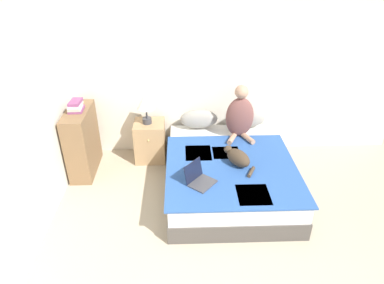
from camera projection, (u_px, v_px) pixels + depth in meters
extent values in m
cube|color=silver|center=(223.00, 70.00, 4.86)|extent=(5.31, 0.05, 2.55)
cube|color=silver|center=(13.00, 136.00, 3.20)|extent=(0.05, 4.64, 2.55)
cube|color=#4C4742|center=(228.00, 180.00, 4.54)|extent=(1.56, 1.97, 0.23)
cube|color=silver|center=(229.00, 166.00, 4.42)|extent=(1.53, 1.95, 0.21)
cube|color=#2D569E|center=(232.00, 168.00, 4.20)|extent=(1.60, 1.58, 0.02)
cube|color=silver|center=(198.00, 153.00, 4.48)|extent=(0.34, 0.38, 0.01)
cube|color=silver|center=(226.00, 153.00, 4.48)|extent=(0.35, 0.31, 0.01)
cube|color=silver|center=(253.00, 195.00, 3.74)|extent=(0.36, 0.37, 0.01)
ellipsoid|color=gray|center=(199.00, 119.00, 5.02)|extent=(0.55, 0.21, 0.29)
ellipsoid|color=gray|center=(246.00, 118.00, 5.04)|extent=(0.55, 0.21, 0.29)
ellipsoid|color=brown|center=(240.00, 117.00, 4.73)|extent=(0.39, 0.21, 0.58)
sphere|color=tan|center=(242.00, 92.00, 4.54)|extent=(0.18, 0.18, 0.18)
cylinder|color=tan|center=(232.00, 138.00, 4.74)|extent=(0.18, 0.28, 0.07)
cylinder|color=tan|center=(248.00, 138.00, 4.75)|extent=(0.18, 0.28, 0.07)
ellipsoid|color=#473828|center=(238.00, 158.00, 4.19)|extent=(0.36, 0.40, 0.20)
sphere|color=#473828|center=(228.00, 149.00, 4.32)|extent=(0.10, 0.10, 0.10)
cone|color=#473828|center=(226.00, 147.00, 4.29)|extent=(0.05, 0.05, 0.05)
cone|color=#473828|center=(230.00, 146.00, 4.31)|extent=(0.05, 0.05, 0.05)
cylinder|color=#473828|center=(251.00, 172.00, 4.06)|extent=(0.13, 0.19, 0.04)
cube|color=#424247|center=(203.00, 183.00, 3.89)|extent=(0.36, 0.37, 0.02)
cube|color=black|center=(193.00, 171.00, 3.90)|extent=(0.23, 0.26, 0.22)
cube|color=tan|center=(150.00, 141.00, 5.07)|extent=(0.44, 0.42, 0.60)
sphere|color=tan|center=(148.00, 141.00, 4.81)|extent=(0.03, 0.03, 0.03)
cylinder|color=#38383D|center=(147.00, 121.00, 4.90)|extent=(0.13, 0.13, 0.08)
cylinder|color=#38383D|center=(147.00, 113.00, 4.84)|extent=(0.02, 0.02, 0.15)
cone|color=white|center=(146.00, 101.00, 4.75)|extent=(0.25, 0.25, 0.22)
cube|color=brown|center=(82.00, 141.00, 4.72)|extent=(0.30, 0.77, 0.93)
cube|color=#844270|center=(76.00, 109.00, 4.49)|extent=(0.19, 0.24, 0.03)
cube|color=beige|center=(75.00, 108.00, 4.46)|extent=(0.17, 0.22, 0.03)
cube|color=beige|center=(75.00, 105.00, 4.44)|extent=(0.17, 0.24, 0.04)
cube|color=#844270|center=(75.00, 102.00, 4.43)|extent=(0.15, 0.24, 0.04)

